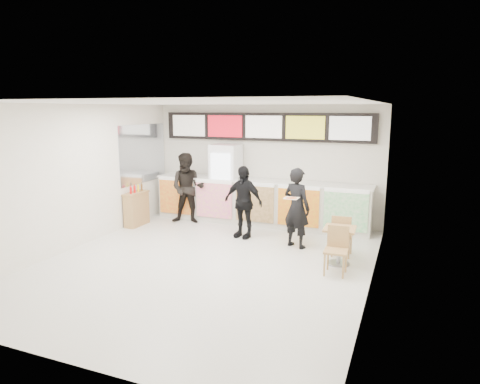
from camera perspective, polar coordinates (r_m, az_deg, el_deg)
The scene contains 15 objects.
floor at distance 8.27m, azimuth -4.65°, elevation -9.53°, with size 7.00×7.00×0.00m, color beige.
ceiling at distance 7.74m, azimuth -5.01°, elevation 11.75°, with size 7.00×7.00×0.00m, color white.
wall_back at distance 11.07m, azimuth 3.35°, elevation 3.77°, with size 6.00×6.00×0.00m, color silver.
wall_left at distance 9.58m, azimuth -21.08°, elevation 1.91°, with size 7.00×7.00×0.00m, color silver.
wall_right at distance 7.06m, azimuth 17.49°, elevation -0.90°, with size 7.00×7.00×0.00m, color silver.
service_counter at distance 10.84m, azimuth 2.60°, elevation -1.35°, with size 5.56×0.77×1.14m.
menu_board at distance 10.90m, azimuth 3.26°, elevation 8.68°, with size 5.50×0.14×0.70m.
drinks_fridge at distance 11.11m, azimuth -1.90°, elevation 1.22°, with size 0.70×0.67×2.00m.
mirror_panel at distance 11.44m, azimuth -12.77°, elevation 5.02°, with size 0.01×2.00×1.50m, color #B2B7BF.
customer_main at distance 9.05m, azimuth 7.56°, elevation -2.11°, with size 0.62×0.41×1.71m, color black.
customer_left at distance 10.98m, azimuth -6.99°, elevation 0.50°, with size 0.88×0.68×1.80m, color black.
customer_mid at distance 9.68m, azimuth 0.41°, elevation -1.33°, with size 0.97×0.40×1.65m, color black.
pizza_slice at distance 8.56m, azimuth 6.86°, elevation -0.77°, with size 0.36×0.36×0.02m.
cafe_table at distance 8.28m, azimuth 13.11°, elevation -6.13°, with size 0.60×1.47×0.85m.
condiment_ledge at distance 11.05m, azimuth -13.63°, elevation -2.16°, with size 0.31×0.76×1.01m.
Camera 1 is at (3.49, -6.91, 2.90)m, focal length 32.00 mm.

